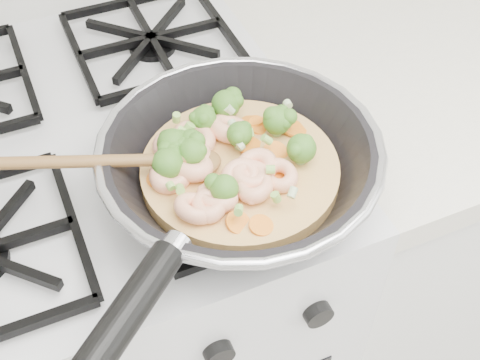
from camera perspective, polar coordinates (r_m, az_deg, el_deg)
name	(u,v)px	position (r m, az deg, el deg)	size (l,w,h in m)	color
stove	(124,313)	(1.20, -10.29, -11.62)	(0.60, 0.60, 0.92)	silver
skillet	(235,164)	(0.72, -0.49, 1.40)	(0.45, 0.39, 0.09)	black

